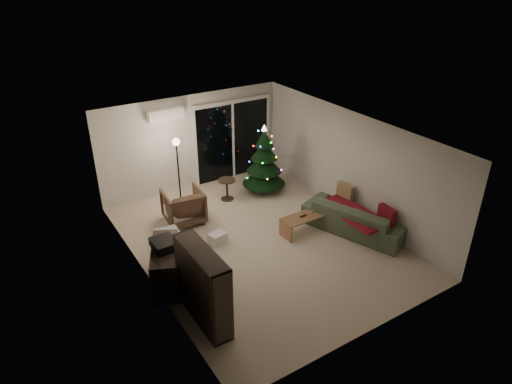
{
  "coord_description": "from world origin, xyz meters",
  "views": [
    {
      "loc": [
        -4.54,
        -7.03,
        5.52
      ],
      "look_at": [
        0.1,
        0.3,
        1.05
      ],
      "focal_mm": 32.0,
      "sensor_mm": 36.0,
      "label": 1
    }
  ],
  "objects_px": {
    "media_cabinet": "(166,266)",
    "christmas_tree": "(264,158)",
    "armchair": "(183,206)",
    "sofa": "(355,218)",
    "bookshelf": "(194,289)",
    "coffee_table": "(308,223)"
  },
  "relations": [
    {
      "from": "media_cabinet",
      "to": "armchair",
      "type": "relative_size",
      "value": 1.43
    },
    {
      "from": "media_cabinet",
      "to": "christmas_tree",
      "type": "xyz_separation_m",
      "value": [
        3.68,
        2.28,
        0.52
      ]
    },
    {
      "from": "sofa",
      "to": "armchair",
      "type": "bearing_deg",
      "value": 31.61
    },
    {
      "from": "christmas_tree",
      "to": "coffee_table",
      "type": "bearing_deg",
      "value": -96.72
    },
    {
      "from": "christmas_tree",
      "to": "media_cabinet",
      "type": "bearing_deg",
      "value": -148.16
    },
    {
      "from": "bookshelf",
      "to": "media_cabinet",
      "type": "xyz_separation_m",
      "value": [
        0.0,
        1.24,
        -0.3
      ]
    },
    {
      "from": "media_cabinet",
      "to": "armchair",
      "type": "xyz_separation_m",
      "value": [
        1.22,
        1.94,
        0.01
      ]
    },
    {
      "from": "bookshelf",
      "to": "christmas_tree",
      "type": "relative_size",
      "value": 0.76
    },
    {
      "from": "armchair",
      "to": "sofa",
      "type": "distance_m",
      "value": 3.93
    },
    {
      "from": "sofa",
      "to": "coffee_table",
      "type": "xyz_separation_m",
      "value": [
        -0.88,
        0.57,
        -0.13
      ]
    },
    {
      "from": "armchair",
      "to": "sofa",
      "type": "xyz_separation_m",
      "value": [
        3.08,
        -2.45,
        -0.07
      ]
    },
    {
      "from": "bookshelf",
      "to": "media_cabinet",
      "type": "height_order",
      "value": "bookshelf"
    },
    {
      "from": "bookshelf",
      "to": "armchair",
      "type": "xyz_separation_m",
      "value": [
        1.22,
        3.17,
        -0.29
      ]
    },
    {
      "from": "coffee_table",
      "to": "media_cabinet",
      "type": "bearing_deg",
      "value": -178.66
    },
    {
      "from": "sofa",
      "to": "coffee_table",
      "type": "relative_size",
      "value": 1.78
    },
    {
      "from": "coffee_table",
      "to": "christmas_tree",
      "type": "bearing_deg",
      "value": 83.64
    },
    {
      "from": "media_cabinet",
      "to": "sofa",
      "type": "xyz_separation_m",
      "value": [
        4.3,
        -0.51,
        -0.06
      ]
    },
    {
      "from": "media_cabinet",
      "to": "coffee_table",
      "type": "xyz_separation_m",
      "value": [
        3.42,
        0.06,
        -0.19
      ]
    },
    {
      "from": "armchair",
      "to": "coffee_table",
      "type": "bearing_deg",
      "value": 145.37
    },
    {
      "from": "bookshelf",
      "to": "sofa",
      "type": "height_order",
      "value": "bookshelf"
    },
    {
      "from": "armchair",
      "to": "bookshelf",
      "type": "bearing_deg",
      "value": 74.87
    },
    {
      "from": "media_cabinet",
      "to": "christmas_tree",
      "type": "relative_size",
      "value": 0.7
    }
  ]
}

